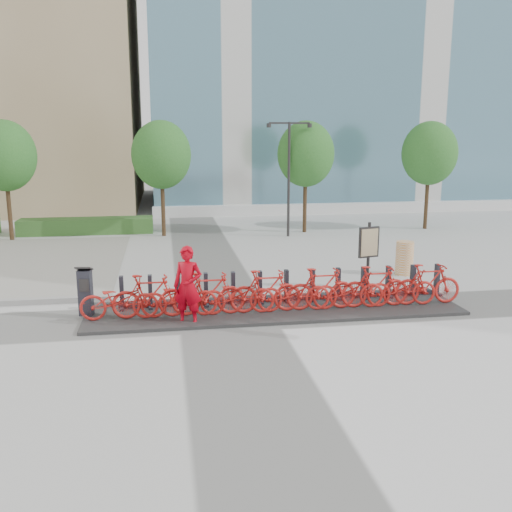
{
  "coord_description": "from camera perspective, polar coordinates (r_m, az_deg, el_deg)",
  "views": [
    {
      "loc": [
        -1.45,
        -13.63,
        4.48
      ],
      "look_at": [
        1.0,
        1.5,
        1.2
      ],
      "focal_mm": 40.0,
      "sensor_mm": 36.0,
      "label": 1
    }
  ],
  "objects": [
    {
      "name": "glass_building",
      "position": [
        43.19,
        12.84,
        21.83
      ],
      "size": [
        32.0,
        16.0,
        24.0
      ],
      "primitive_type": "cube",
      "color": "#405F6E",
      "rests_on": "ground"
    },
    {
      "name": "bike_7",
      "position": [
        14.64,
        6.56,
        -3.26
      ],
      "size": [
        1.82,
        0.51,
        1.09
      ],
      "primitive_type": "imported",
      "rotation": [
        0.0,
        0.0,
        1.57
      ],
      "color": "red",
      "rests_on": "dock_pad"
    },
    {
      "name": "tree_1",
      "position": [
        25.64,
        -9.45,
        9.93
      ],
      "size": [
        2.6,
        2.6,
        5.1
      ],
      "color": "#2C2317",
      "rests_on": "ground"
    },
    {
      "name": "bike_6",
      "position": [
        14.48,
        3.8,
        -3.6
      ],
      "size": [
        1.88,
        0.65,
        0.99
      ],
      "primitive_type": "imported",
      "rotation": [
        0.0,
        0.0,
        1.57
      ],
      "color": "red",
      "rests_on": "dock_pad"
    },
    {
      "name": "dock_rail_posts",
      "position": [
        15.27,
        3.11,
        -3.02
      ],
      "size": [
        8.74,
        0.5,
        0.85
      ],
      "primitive_type": null,
      "color": "#24252D",
      "rests_on": "dock_pad"
    },
    {
      "name": "bike_9",
      "position": [
        15.09,
        11.84,
        -2.98
      ],
      "size": [
        1.82,
        0.51,
        1.09
      ],
      "primitive_type": "imported",
      "rotation": [
        0.0,
        0.0,
        1.57
      ],
      "color": "red",
      "rests_on": "dock_pad"
    },
    {
      "name": "kiosk",
      "position": [
        14.69,
        -16.69,
        -3.41
      ],
      "size": [
        0.42,
        0.37,
        1.26
      ],
      "rotation": [
        0.0,
        0.0,
        -0.13
      ],
      "color": "#24252D",
      "rests_on": "dock_pad"
    },
    {
      "name": "ground",
      "position": [
        14.42,
        -2.99,
        -6.04
      ],
      "size": [
        120.0,
        120.0,
        0.0
      ],
      "primitive_type": "plane",
      "color": "silver"
    },
    {
      "name": "tree_2",
      "position": [
        26.44,
        5.0,
        10.11
      ],
      "size": [
        2.6,
        2.6,
        5.1
      ],
      "color": "#2C2317",
      "rests_on": "ground"
    },
    {
      "name": "bike_3",
      "position": [
        14.15,
        -4.77,
        -3.77
      ],
      "size": [
        1.82,
        0.51,
        1.09
      ],
      "primitive_type": "imported",
      "rotation": [
        0.0,
        0.0,
        1.57
      ],
      "color": "red",
      "rests_on": "dock_pad"
    },
    {
      "name": "hedge_b",
      "position": [
        27.37,
        -16.57,
        2.9
      ],
      "size": [
        6.0,
        1.2,
        0.7
      ],
      "primitive_type": "cube",
      "color": "#295726",
      "rests_on": "ground"
    },
    {
      "name": "construction_barrel",
      "position": [
        19.09,
        14.63,
        -0.2
      ],
      "size": [
        0.65,
        0.65,
        1.09
      ],
      "primitive_type": "cylinder",
      "rotation": [
        0.0,
        0.0,
        0.15
      ],
      "color": "orange",
      "rests_on": "ground"
    },
    {
      "name": "map_sign",
      "position": [
        16.94,
        11.22,
        1.08
      ],
      "size": [
        0.65,
        0.26,
        1.99
      ],
      "rotation": [
        0.0,
        0.0,
        0.25
      ],
      "color": "black",
      "rests_on": "ground"
    },
    {
      "name": "bike_1",
      "position": [
        14.12,
        -10.62,
        -3.97
      ],
      "size": [
        1.82,
        0.51,
        1.09
      ],
      "primitive_type": "imported",
      "rotation": [
        0.0,
        0.0,
        1.57
      ],
      "color": "red",
      "rests_on": "dock_pad"
    },
    {
      "name": "bike_2",
      "position": [
        14.13,
        -7.68,
        -4.08
      ],
      "size": [
        1.88,
        0.65,
        0.99
      ],
      "primitive_type": "imported",
      "rotation": [
        0.0,
        0.0,
        1.57
      ],
      "color": "red",
      "rests_on": "dock_pad"
    },
    {
      "name": "bike_11",
      "position": [
        15.65,
        16.77,
        -2.7
      ],
      "size": [
        1.82,
        0.51,
        1.09
      ],
      "primitive_type": "imported",
      "rotation": [
        0.0,
        0.0,
        1.57
      ],
      "color": "red",
      "rests_on": "dock_pad"
    },
    {
      "name": "bike_10",
      "position": [
        15.37,
        14.34,
        -3.03
      ],
      "size": [
        1.88,
        0.65,
        0.99
      ],
      "primitive_type": "imported",
      "rotation": [
        0.0,
        0.0,
        1.57
      ],
      "color": "red",
      "rests_on": "dock_pad"
    },
    {
      "name": "bike_0",
      "position": [
        14.17,
        -13.52,
        -4.27
      ],
      "size": [
        1.88,
        0.65,
        0.99
      ],
      "primitive_type": "imported",
      "rotation": [
        0.0,
        0.0,
        1.57
      ],
      "color": "red",
      "rests_on": "dock_pad"
    },
    {
      "name": "bike_4",
      "position": [
        14.23,
        -1.87,
        -3.86
      ],
      "size": [
        1.88,
        0.65,
        0.99
      ],
      "primitive_type": "imported",
      "rotation": [
        0.0,
        0.0,
        1.57
      ],
      "color": "red",
      "rests_on": "dock_pad"
    },
    {
      "name": "bike_8",
      "position": [
        14.86,
        9.23,
        -3.32
      ],
      "size": [
        1.88,
        0.65,
        0.99
      ],
      "primitive_type": "imported",
      "rotation": [
        0.0,
        0.0,
        1.57
      ],
      "color": "red",
      "rests_on": "dock_pad"
    },
    {
      "name": "tree_0",
      "position": [
        26.46,
        -23.85,
        9.14
      ],
      "size": [
        2.6,
        2.6,
        5.1
      ],
      "color": "#2C2317",
      "rests_on": "ground"
    },
    {
      "name": "dock_pad",
      "position": [
        14.87,
        1.89,
        -5.29
      ],
      "size": [
        9.6,
        2.4,
        0.08
      ],
      "primitive_type": "cube",
      "color": "#2E2E2E",
      "rests_on": "ground"
    },
    {
      "name": "bike_5",
      "position": [
        14.32,
        0.99,
        -3.53
      ],
      "size": [
        1.82,
        0.51,
        1.09
      ],
      "primitive_type": "imported",
      "rotation": [
        0.0,
        0.0,
        1.57
      ],
      "color": "red",
      "rests_on": "dock_pad"
    },
    {
      "name": "worker_red",
      "position": [
        13.62,
        -6.84,
        -2.99
      ],
      "size": [
        0.82,
        0.69,
        1.92
      ],
      "primitive_type": "imported",
      "rotation": [
        0.0,
        0.0,
        -0.39
      ],
      "color": "#B40212",
      "rests_on": "ground"
    },
    {
      "name": "streetlamp",
      "position": [
        25.26,
        3.31,
        9.01
      ],
      "size": [
        2.0,
        0.2,
        5.0
      ],
      "color": "black",
      "rests_on": "ground"
    },
    {
      "name": "tree_3",
      "position": [
        28.51,
        16.95,
        9.78
      ],
      "size": [
        2.6,
        2.6,
        5.1
      ],
      "color": "#2C2317",
      "rests_on": "ground"
    }
  ]
}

